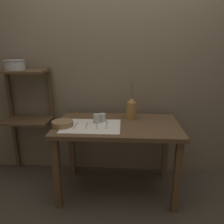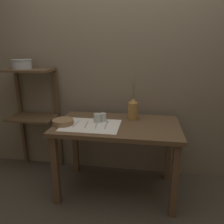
{
  "view_description": "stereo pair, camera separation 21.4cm",
  "coord_description": "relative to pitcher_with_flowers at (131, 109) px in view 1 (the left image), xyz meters",
  "views": [
    {
      "loc": [
        0.06,
        -2.05,
        1.49
      ],
      "look_at": [
        -0.05,
        0.0,
        0.88
      ],
      "focal_mm": 35.0,
      "sensor_mm": 36.0,
      "label": 1
    },
    {
      "loc": [
        0.27,
        -2.03,
        1.49
      ],
      "look_at": [
        -0.05,
        0.0,
        0.88
      ],
      "focal_mm": 35.0,
      "sensor_mm": 36.0,
      "label": 2
    }
  ],
  "objects": [
    {
      "name": "glass_tumbler_far",
      "position": [
        -0.3,
        -0.11,
        -0.06
      ],
      "size": [
        0.07,
        0.07,
        0.08
      ],
      "color": "#B7C1BC",
      "rests_on": "wooden_table"
    },
    {
      "name": "metal_pot_large",
      "position": [
        -1.24,
        0.08,
        0.45
      ],
      "size": [
        0.22,
        0.22,
        0.1
      ],
      "color": "#A8A8AD",
      "rests_on": "wooden_shelf_unit"
    },
    {
      "name": "fork_outer",
      "position": [
        -0.44,
        -0.24,
        -0.1
      ],
      "size": [
        0.03,
        0.18,
        0.0
      ],
      "color": "#A8A8AD",
      "rests_on": "wooden_table"
    },
    {
      "name": "wooden_table",
      "position": [
        -0.14,
        -0.16,
        -0.21
      ],
      "size": [
        1.22,
        0.72,
        0.76
      ],
      "color": "brown",
      "rests_on": "ground_plane"
    },
    {
      "name": "pitcher_with_flowers",
      "position": [
        0.0,
        0.0,
        0.0
      ],
      "size": [
        0.1,
        0.1,
        0.44
      ],
      "color": "olive",
      "rests_on": "wooden_table"
    },
    {
      "name": "linen_cloth",
      "position": [
        -0.39,
        -0.25,
        -0.11
      ],
      "size": [
        0.56,
        0.41,
        0.0
      ],
      "color": "white",
      "rests_on": "wooden_table"
    },
    {
      "name": "glass_tumbler_near",
      "position": [
        -0.35,
        -0.15,
        -0.06
      ],
      "size": [
        0.07,
        0.07,
        0.09
      ],
      "color": "#B7C1BC",
      "rests_on": "wooden_table"
    },
    {
      "name": "spoon_inner",
      "position": [
        -0.24,
        -0.18,
        -0.1
      ],
      "size": [
        0.02,
        0.19,
        0.02
      ],
      "color": "#A8A8AD",
      "rests_on": "wooden_table"
    },
    {
      "name": "wooden_bowl",
      "position": [
        -0.67,
        -0.26,
        -0.08
      ],
      "size": [
        0.2,
        0.2,
        0.05
      ],
      "color": "#8E6B47",
      "rests_on": "wooden_table"
    },
    {
      "name": "knife_center",
      "position": [
        -0.54,
        -0.24,
        -0.1
      ],
      "size": [
        0.02,
        0.18,
        0.0
      ],
      "color": "#A8A8AD",
      "rests_on": "wooden_table"
    },
    {
      "name": "wooden_shelf_unit",
      "position": [
        -1.18,
        0.13,
        0.01
      ],
      "size": [
        0.54,
        0.35,
        1.26
      ],
      "color": "brown",
      "rests_on": "ground_plane"
    },
    {
      "name": "ground_plane",
      "position": [
        -0.14,
        -0.16,
        -0.87
      ],
      "size": [
        12.0,
        12.0,
        0.0
      ],
      "primitive_type": "plane",
      "color": "#473F35"
    },
    {
      "name": "stone_wall_back",
      "position": [
        -0.14,
        0.31,
        0.33
      ],
      "size": [
        7.0,
        0.06,
        2.4
      ],
      "color": "#7A6B56",
      "rests_on": "ground_plane"
    },
    {
      "name": "fork_inner",
      "position": [
        -0.34,
        -0.24,
        -0.1
      ],
      "size": [
        0.04,
        0.18,
        0.0
      ],
      "color": "#A8A8AD",
      "rests_on": "wooden_table"
    }
  ]
}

